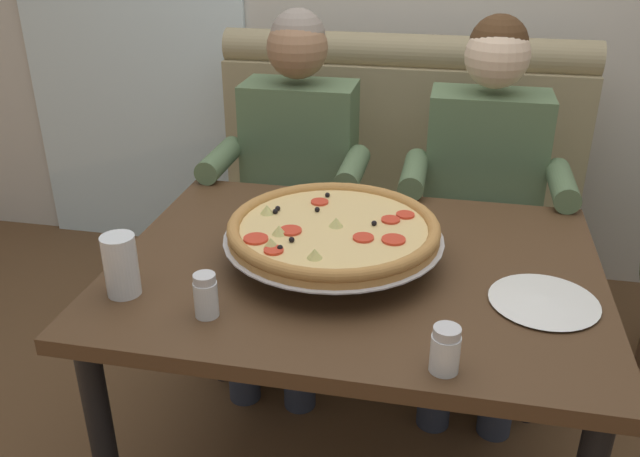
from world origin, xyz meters
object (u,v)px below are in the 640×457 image
at_px(drinking_glass, 122,269).
at_px(patio_chair, 211,109).
at_px(plate_near_left, 544,299).
at_px(diner_right, 483,191).
at_px(shaker_parmesan, 445,353).
at_px(diner_left, 293,176).
at_px(booth_bench, 390,231).
at_px(dining_table, 355,293).
at_px(shaker_pepper_flakes, 206,298).
at_px(pizza, 333,229).

distance_m(drinking_glass, patio_chair, 2.44).
distance_m(plate_near_left, patio_chair, 2.72).
relative_size(diner_right, plate_near_left, 5.08).
xyz_separation_m(shaker_parmesan, drinking_glass, (-0.75, 0.14, 0.02)).
bearing_deg(drinking_glass, patio_chair, 105.79).
bearing_deg(diner_left, patio_chair, 120.93).
height_order(booth_bench, diner_right, diner_right).
xyz_separation_m(dining_table, plate_near_left, (0.45, -0.10, 0.10)).
bearing_deg(shaker_parmesan, drinking_glass, 169.36).
distance_m(shaker_pepper_flakes, plate_near_left, 0.77).
height_order(dining_table, shaker_parmesan, shaker_parmesan).
relative_size(booth_bench, plate_near_left, 5.86).
bearing_deg(booth_bench, shaker_parmesan, -79.98).
height_order(booth_bench, pizza, booth_bench).
bearing_deg(diner_right, pizza, -120.23).
xyz_separation_m(booth_bench, diner_left, (-0.33, -0.27, 0.31)).
bearing_deg(patio_chair, shaker_parmesan, -60.34).
height_order(pizza, plate_near_left, pizza).
relative_size(dining_table, plate_near_left, 4.89).
height_order(dining_table, diner_left, diner_left).
bearing_deg(booth_bench, patio_chair, 135.91).
height_order(dining_table, plate_near_left, plate_near_left).
bearing_deg(diner_right, shaker_pepper_flakes, -122.31).
relative_size(plate_near_left, patio_chair, 0.29).
distance_m(diner_right, shaker_parmesan, 1.08).
relative_size(diner_right, shaker_pepper_flakes, 12.31).
distance_m(dining_table, patio_chair, 2.38).
relative_size(booth_bench, pizza, 2.65).
xyz_separation_m(shaker_pepper_flakes, patio_chair, (-0.88, 2.38, -0.28)).
relative_size(shaker_pepper_flakes, plate_near_left, 0.41).
distance_m(dining_table, drinking_glass, 0.59).
height_order(diner_right, pizza, diner_right).
bearing_deg(plate_near_left, pizza, 168.85).
bearing_deg(pizza, drinking_glass, -150.33).
bearing_deg(plate_near_left, patio_chair, 126.74).
relative_size(dining_table, diner_left, 0.96).
bearing_deg(dining_table, booth_bench, 90.00).
bearing_deg(plate_near_left, booth_bench, 113.50).
distance_m(plate_near_left, drinking_glass, 0.98).
xyz_separation_m(diner_left, plate_near_left, (0.78, -0.77, 0.06)).
bearing_deg(shaker_parmesan, patio_chair, 119.66).
bearing_deg(dining_table, diner_right, 63.79).
height_order(diner_left, shaker_pepper_flakes, diner_left).
distance_m(dining_table, shaker_pepper_flakes, 0.44).
height_order(dining_table, pizza, pizza).
bearing_deg(dining_table, shaker_pepper_flakes, -133.24).
xyz_separation_m(booth_bench, shaker_pepper_flakes, (-0.29, -1.24, 0.40)).
xyz_separation_m(diner_right, shaker_parmesan, (-0.09, -1.07, 0.09)).
xyz_separation_m(diner_left, patio_chair, (-0.84, 1.40, -0.19)).
distance_m(diner_left, shaker_pepper_flakes, 0.98).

